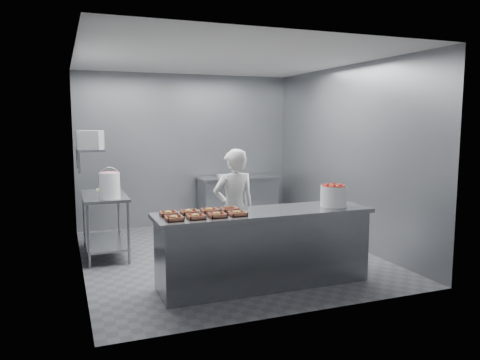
{
  "coord_description": "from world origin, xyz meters",
  "views": [
    {
      "loc": [
        -2.2,
        -6.28,
        1.95
      ],
      "look_at": [
        0.14,
        -0.2,
        1.12
      ],
      "focal_mm": 35.0,
      "sensor_mm": 36.0,
      "label": 1
    }
  ],
  "objects_px": {
    "tray_1": "(196,216)",
    "glaze_bucket": "(110,185)",
    "back_counter": "(238,200)",
    "appliance": "(90,140)",
    "prep_table": "(105,215)",
    "strawberry_tub": "(334,195)",
    "tray_6": "(210,210)",
    "tray_3": "(237,213)",
    "tray_7": "(229,209)",
    "tray_4": "(168,213)",
    "service_counter": "(264,248)",
    "tray_5": "(189,212)",
    "tray_0": "(174,218)",
    "tray_2": "(217,215)",
    "worker": "(234,209)"
  },
  "relations": [
    {
      "from": "tray_1",
      "to": "glaze_bucket",
      "type": "height_order",
      "value": "glaze_bucket"
    },
    {
      "from": "back_counter",
      "to": "appliance",
      "type": "distance_m",
      "value": 3.38
    },
    {
      "from": "prep_table",
      "to": "appliance",
      "type": "relative_size",
      "value": 3.56
    },
    {
      "from": "strawberry_tub",
      "to": "tray_6",
      "type": "bearing_deg",
      "value": 173.29
    },
    {
      "from": "tray_3",
      "to": "tray_7",
      "type": "xyz_separation_m",
      "value": [
        0.0,
        0.27,
        -0.0
      ]
    },
    {
      "from": "tray_4",
      "to": "tray_6",
      "type": "height_order",
      "value": "same"
    },
    {
      "from": "tray_6",
      "to": "glaze_bucket",
      "type": "xyz_separation_m",
      "value": [
        -0.97,
        1.42,
        0.16
      ]
    },
    {
      "from": "appliance",
      "to": "strawberry_tub",
      "type": "bearing_deg",
      "value": -15.27
    },
    {
      "from": "service_counter",
      "to": "tray_5",
      "type": "relative_size",
      "value": 13.88
    },
    {
      "from": "tray_6",
      "to": "strawberry_tub",
      "type": "height_order",
      "value": "strawberry_tub"
    },
    {
      "from": "back_counter",
      "to": "strawberry_tub",
      "type": "distance_m",
      "value": 3.35
    },
    {
      "from": "service_counter",
      "to": "tray_5",
      "type": "distance_m",
      "value": 1.0
    },
    {
      "from": "back_counter",
      "to": "tray_1",
      "type": "height_order",
      "value": "tray_1"
    },
    {
      "from": "prep_table",
      "to": "tray_4",
      "type": "height_order",
      "value": "tray_4"
    },
    {
      "from": "prep_table",
      "to": "appliance",
      "type": "height_order",
      "value": "appliance"
    },
    {
      "from": "tray_0",
      "to": "glaze_bucket",
      "type": "height_order",
      "value": "glaze_bucket"
    },
    {
      "from": "prep_table",
      "to": "tray_0",
      "type": "relative_size",
      "value": 6.4
    },
    {
      "from": "service_counter",
      "to": "tray_6",
      "type": "relative_size",
      "value": 13.88
    },
    {
      "from": "tray_2",
      "to": "tray_3",
      "type": "distance_m",
      "value": 0.24
    },
    {
      "from": "tray_4",
      "to": "tray_5",
      "type": "xyz_separation_m",
      "value": [
        0.24,
        0.0,
        0.0
      ]
    },
    {
      "from": "service_counter",
      "to": "tray_1",
      "type": "relative_size",
      "value": 13.88
    },
    {
      "from": "service_counter",
      "to": "appliance",
      "type": "relative_size",
      "value": 7.72
    },
    {
      "from": "service_counter",
      "to": "tray_7",
      "type": "xyz_separation_m",
      "value": [
        -0.39,
        0.14,
        0.47
      ]
    },
    {
      "from": "tray_6",
      "to": "tray_7",
      "type": "xyz_separation_m",
      "value": [
        0.24,
        0.0,
        -0.0
      ]
    },
    {
      "from": "prep_table",
      "to": "tray_2",
      "type": "height_order",
      "value": "tray_2"
    },
    {
      "from": "strawberry_tub",
      "to": "tray_2",
      "type": "bearing_deg",
      "value": -176.54
    },
    {
      "from": "tray_3",
      "to": "glaze_bucket",
      "type": "xyz_separation_m",
      "value": [
        -1.21,
        1.69,
        0.16
      ]
    },
    {
      "from": "service_counter",
      "to": "glaze_bucket",
      "type": "bearing_deg",
      "value": 135.85
    },
    {
      "from": "prep_table",
      "to": "back_counter",
      "type": "height_order",
      "value": "same"
    },
    {
      "from": "prep_table",
      "to": "worker",
      "type": "distance_m",
      "value": 1.97
    },
    {
      "from": "tray_0",
      "to": "service_counter",
      "type": "bearing_deg",
      "value": 7.04
    },
    {
      "from": "glaze_bucket",
      "to": "tray_4",
      "type": "bearing_deg",
      "value": -70.79
    },
    {
      "from": "worker",
      "to": "tray_5",
      "type": "bearing_deg",
      "value": 34.99
    },
    {
      "from": "tray_7",
      "to": "worker",
      "type": "bearing_deg",
      "value": 65.21
    },
    {
      "from": "tray_1",
      "to": "tray_2",
      "type": "xyz_separation_m",
      "value": [
        0.24,
        0.0,
        0.0
      ]
    },
    {
      "from": "prep_table",
      "to": "tray_6",
      "type": "xyz_separation_m",
      "value": [
        1.02,
        -1.81,
        0.33
      ]
    },
    {
      "from": "back_counter",
      "to": "tray_4",
      "type": "bearing_deg",
      "value": -122.83
    },
    {
      "from": "tray_0",
      "to": "tray_6",
      "type": "relative_size",
      "value": 1.0
    },
    {
      "from": "tray_1",
      "to": "tray_4",
      "type": "distance_m",
      "value": 0.36
    },
    {
      "from": "prep_table",
      "to": "tray_6",
      "type": "bearing_deg",
      "value": -60.61
    },
    {
      "from": "back_counter",
      "to": "tray_3",
      "type": "xyz_separation_m",
      "value": [
        -1.29,
        -3.39,
        0.47
      ]
    },
    {
      "from": "tray_0",
      "to": "tray_7",
      "type": "xyz_separation_m",
      "value": [
        0.72,
        0.27,
        -0.0
      ]
    },
    {
      "from": "tray_6",
      "to": "service_counter",
      "type": "bearing_deg",
      "value": -12.29
    },
    {
      "from": "prep_table",
      "to": "tray_3",
      "type": "distance_m",
      "value": 2.46
    },
    {
      "from": "glaze_bucket",
      "to": "appliance",
      "type": "relative_size",
      "value": 1.27
    },
    {
      "from": "service_counter",
      "to": "prep_table",
      "type": "xyz_separation_m",
      "value": [
        -1.65,
        1.95,
        0.14
      ]
    },
    {
      "from": "tray_3",
      "to": "tray_6",
      "type": "xyz_separation_m",
      "value": [
        -0.24,
        0.27,
        0.0
      ]
    },
    {
      "from": "tray_3",
      "to": "service_counter",
      "type": "bearing_deg",
      "value": 19.4
    },
    {
      "from": "tray_2",
      "to": "tray_6",
      "type": "distance_m",
      "value": 0.27
    },
    {
      "from": "tray_4",
      "to": "worker",
      "type": "distance_m",
      "value": 1.18
    }
  ]
}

